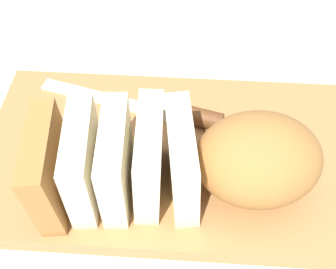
{
  "coord_description": "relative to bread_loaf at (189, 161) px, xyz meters",
  "views": [
    {
      "loc": [
        -0.02,
        0.3,
        0.43
      ],
      "look_at": [
        0.0,
        0.0,
        0.05
      ],
      "focal_mm": 45.16,
      "sensor_mm": 36.0,
      "label": 1
    }
  ],
  "objects": [
    {
      "name": "cutting_board",
      "position": [
        0.02,
        -0.05,
        -0.06
      ],
      "size": [
        0.44,
        0.25,
        0.02
      ],
      "primitive_type": "cube",
      "rotation": [
        0.0,
        0.0,
        -0.0
      ],
      "color": "#9E6B3D",
      "rests_on": "ground_plane"
    },
    {
      "name": "crumb_near_loaf",
      "position": [
        -0.04,
        -0.01,
        -0.05
      ],
      "size": [
        0.0,
        0.0,
        0.0
      ],
      "primitive_type": "sphere",
      "color": "tan",
      "rests_on": "cutting_board"
    },
    {
      "name": "crumb_near_knife",
      "position": [
        -0.03,
        -0.0,
        -0.05
      ],
      "size": [
        0.01,
        0.01,
        0.01
      ],
      "primitive_type": "sphere",
      "color": "tan",
      "rests_on": "cutting_board"
    },
    {
      "name": "bread_loaf",
      "position": [
        0.0,
        0.0,
        0.0
      ],
      "size": [
        0.31,
        0.14,
        0.1
      ],
      "rotation": [
        0.0,
        0.0,
        0.09
      ],
      "color": "#996633",
      "rests_on": "cutting_board"
    },
    {
      "name": "ground_plane",
      "position": [
        0.02,
        -0.05,
        -0.07
      ],
      "size": [
        3.0,
        3.0,
        0.0
      ],
      "primitive_type": "plane",
      "color": "silver"
    },
    {
      "name": "bread_knife",
      "position": [
        0.02,
        -0.1,
        -0.04
      ],
      "size": [
        0.24,
        0.08,
        0.02
      ],
      "rotation": [
        0.0,
        0.0,
        -0.26
      ],
      "color": "silver",
      "rests_on": "cutting_board"
    }
  ]
}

